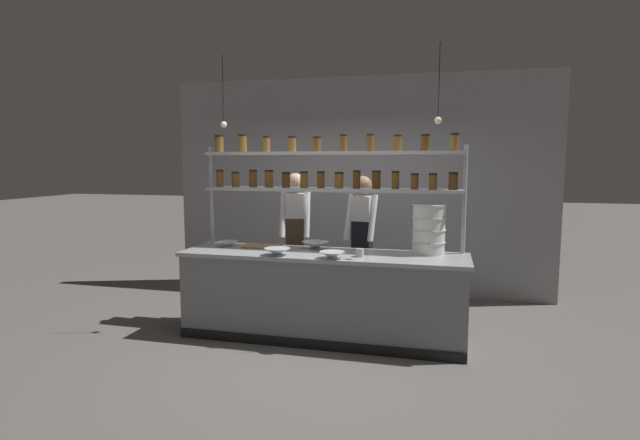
{
  "coord_description": "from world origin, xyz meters",
  "views": [
    {
      "loc": [
        1.24,
        -5.02,
        1.87
      ],
      "look_at": [
        -0.08,
        0.2,
        1.24
      ],
      "focal_mm": 28.0,
      "sensor_mm": 36.0,
      "label": 1
    }
  ],
  "objects_px": {
    "cutting_board": "(261,246)",
    "prep_bowl_center_back": "(332,255)",
    "prep_bowl_near_left": "(315,245)",
    "container_stack": "(429,229)",
    "spice_shelf_unit": "(329,174)",
    "serving_cup_front": "(360,253)",
    "prep_bowl_center_front": "(277,252)",
    "prep_bowl_near_right": "(228,244)",
    "chef_center": "(362,237)",
    "chef_left": "(296,234)"
  },
  "relations": [
    {
      "from": "container_stack",
      "to": "cutting_board",
      "type": "xyz_separation_m",
      "value": [
        -1.83,
        -0.07,
        -0.25
      ]
    },
    {
      "from": "chef_center",
      "to": "prep_bowl_center_front",
      "type": "xyz_separation_m",
      "value": [
        -0.71,
        -1.01,
        -0.03
      ]
    },
    {
      "from": "prep_bowl_near_left",
      "to": "prep_bowl_near_right",
      "type": "relative_size",
      "value": 1.29
    },
    {
      "from": "spice_shelf_unit",
      "to": "cutting_board",
      "type": "height_order",
      "value": "spice_shelf_unit"
    },
    {
      "from": "spice_shelf_unit",
      "to": "serving_cup_front",
      "type": "xyz_separation_m",
      "value": [
        0.43,
        -0.44,
        -0.77
      ]
    },
    {
      "from": "cutting_board",
      "to": "prep_bowl_center_front",
      "type": "distance_m",
      "value": 0.53
    },
    {
      "from": "container_stack",
      "to": "prep_bowl_center_front",
      "type": "bearing_deg",
      "value": -162.14
    },
    {
      "from": "prep_bowl_near_left",
      "to": "prep_bowl_center_back",
      "type": "xyz_separation_m",
      "value": [
        0.3,
        -0.5,
        -0.01
      ]
    },
    {
      "from": "chef_left",
      "to": "container_stack",
      "type": "bearing_deg",
      "value": -26.75
    },
    {
      "from": "spice_shelf_unit",
      "to": "prep_bowl_center_front",
      "type": "xyz_separation_m",
      "value": [
        -0.4,
        -0.58,
        -0.78
      ]
    },
    {
      "from": "chef_left",
      "to": "container_stack",
      "type": "xyz_separation_m",
      "value": [
        1.59,
        -0.45,
        0.17
      ]
    },
    {
      "from": "chef_left",
      "to": "chef_center",
      "type": "distance_m",
      "value": 0.8
    },
    {
      "from": "prep_bowl_near_right",
      "to": "serving_cup_front",
      "type": "xyz_separation_m",
      "value": [
        1.55,
        -0.23,
        0.01
      ]
    },
    {
      "from": "chef_left",
      "to": "prep_bowl_center_back",
      "type": "xyz_separation_m",
      "value": [
        0.67,
        -0.97,
        -0.06
      ]
    },
    {
      "from": "chef_center",
      "to": "chef_left",
      "type": "bearing_deg",
      "value": -165.6
    },
    {
      "from": "prep_bowl_near_right",
      "to": "chef_left",
      "type": "bearing_deg",
      "value": 42.35
    },
    {
      "from": "prep_bowl_center_front",
      "to": "prep_bowl_center_back",
      "type": "bearing_deg",
      "value": -3.31
    },
    {
      "from": "spice_shelf_unit",
      "to": "prep_bowl_center_front",
      "type": "distance_m",
      "value": 1.05
    },
    {
      "from": "container_stack",
      "to": "prep_bowl_near_left",
      "type": "xyz_separation_m",
      "value": [
        -1.22,
        -0.02,
        -0.22
      ]
    },
    {
      "from": "cutting_board",
      "to": "prep_bowl_near_left",
      "type": "distance_m",
      "value": 0.62
    },
    {
      "from": "chef_left",
      "to": "prep_bowl_near_left",
      "type": "relative_size",
      "value": 5.84
    },
    {
      "from": "prep_bowl_center_back",
      "to": "serving_cup_front",
      "type": "xyz_separation_m",
      "value": [
        0.25,
        0.17,
        0.01
      ]
    },
    {
      "from": "cutting_board",
      "to": "serving_cup_front",
      "type": "relative_size",
      "value": 4.85
    },
    {
      "from": "prep_bowl_center_front",
      "to": "prep_bowl_near_right",
      "type": "height_order",
      "value": "prep_bowl_center_front"
    },
    {
      "from": "prep_bowl_near_left",
      "to": "prep_bowl_center_back",
      "type": "bearing_deg",
      "value": -58.64
    },
    {
      "from": "prep_bowl_center_front",
      "to": "chef_left",
      "type": "bearing_deg",
      "value": 95.43
    },
    {
      "from": "prep_bowl_near_right",
      "to": "serving_cup_front",
      "type": "distance_m",
      "value": 1.57
    },
    {
      "from": "prep_bowl_center_front",
      "to": "prep_bowl_near_left",
      "type": "bearing_deg",
      "value": 58.73
    },
    {
      "from": "chef_center",
      "to": "container_stack",
      "type": "relative_size",
      "value": 3.33
    },
    {
      "from": "chef_left",
      "to": "serving_cup_front",
      "type": "bearing_deg",
      "value": -51.65
    },
    {
      "from": "chef_center",
      "to": "prep_bowl_center_front",
      "type": "height_order",
      "value": "chef_center"
    },
    {
      "from": "serving_cup_front",
      "to": "spice_shelf_unit",
      "type": "bearing_deg",
      "value": 134.2
    },
    {
      "from": "prep_bowl_center_back",
      "to": "serving_cup_front",
      "type": "distance_m",
      "value": 0.3
    },
    {
      "from": "chef_left",
      "to": "serving_cup_front",
      "type": "xyz_separation_m",
      "value": [
        0.92,
        -0.8,
        -0.05
      ]
    },
    {
      "from": "spice_shelf_unit",
      "to": "serving_cup_front",
      "type": "relative_size",
      "value": 35.17
    },
    {
      "from": "prep_bowl_near_right",
      "to": "prep_bowl_center_back",
      "type": "bearing_deg",
      "value": -17.07
    },
    {
      "from": "prep_bowl_center_front",
      "to": "serving_cup_front",
      "type": "relative_size",
      "value": 3.26
    },
    {
      "from": "prep_bowl_near_right",
      "to": "spice_shelf_unit",
      "type": "bearing_deg",
      "value": 10.92
    },
    {
      "from": "spice_shelf_unit",
      "to": "chef_center",
      "type": "distance_m",
      "value": 0.91
    },
    {
      "from": "prep_bowl_near_left",
      "to": "prep_bowl_center_back",
      "type": "height_order",
      "value": "prep_bowl_near_left"
    },
    {
      "from": "spice_shelf_unit",
      "to": "prep_bowl_near_right",
      "type": "bearing_deg",
      "value": -169.08
    },
    {
      "from": "prep_bowl_near_left",
      "to": "prep_bowl_near_right",
      "type": "height_order",
      "value": "prep_bowl_near_left"
    },
    {
      "from": "chef_center",
      "to": "serving_cup_front",
      "type": "height_order",
      "value": "chef_center"
    },
    {
      "from": "spice_shelf_unit",
      "to": "prep_bowl_near_left",
      "type": "height_order",
      "value": "spice_shelf_unit"
    },
    {
      "from": "spice_shelf_unit",
      "to": "chef_left",
      "type": "xyz_separation_m",
      "value": [
        -0.49,
        0.35,
        -0.72
      ]
    },
    {
      "from": "prep_bowl_near_left",
      "to": "serving_cup_front",
      "type": "relative_size",
      "value": 3.61
    },
    {
      "from": "prep_bowl_near_left",
      "to": "container_stack",
      "type": "bearing_deg",
      "value": 0.91
    },
    {
      "from": "cutting_board",
      "to": "prep_bowl_center_back",
      "type": "bearing_deg",
      "value": -26.18
    },
    {
      "from": "prep_bowl_center_front",
      "to": "serving_cup_front",
      "type": "xyz_separation_m",
      "value": [
        0.83,
        0.14,
        0.0
      ]
    },
    {
      "from": "prep_bowl_near_right",
      "to": "serving_cup_front",
      "type": "bearing_deg",
      "value": -8.34
    }
  ]
}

